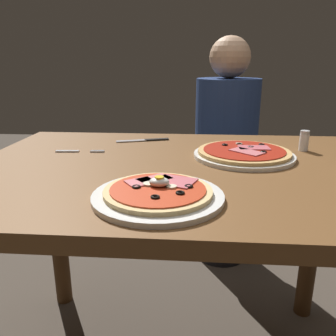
% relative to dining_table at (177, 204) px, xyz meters
% --- Properties ---
extents(dining_table, '(1.20, 0.87, 0.78)m').
position_rel_dining_table_xyz_m(dining_table, '(0.00, 0.00, 0.00)').
color(dining_table, brown).
rests_on(dining_table, ground).
extents(pizza_foreground, '(0.28, 0.28, 0.05)m').
position_rel_dining_table_xyz_m(pizza_foreground, '(-0.03, -0.26, 0.13)').
color(pizza_foreground, white).
rests_on(pizza_foreground, dining_table).
extents(pizza_across_left, '(0.31, 0.31, 0.03)m').
position_rel_dining_table_xyz_m(pizza_across_left, '(0.20, 0.09, 0.13)').
color(pizza_across_left, white).
rests_on(pizza_across_left, dining_table).
extents(fork, '(0.16, 0.03, 0.00)m').
position_rel_dining_table_xyz_m(fork, '(-0.34, 0.12, 0.12)').
color(fork, silver).
rests_on(fork, dining_table).
extents(knife, '(0.19, 0.08, 0.01)m').
position_rel_dining_table_xyz_m(knife, '(-0.13, 0.30, 0.12)').
color(knife, silver).
rests_on(knife, dining_table).
extents(salt_shaker, '(0.03, 0.03, 0.07)m').
position_rel_dining_table_xyz_m(salt_shaker, '(0.40, 0.19, 0.15)').
color(salt_shaker, white).
rests_on(salt_shaker, dining_table).
extents(diner_person, '(0.32, 0.32, 1.18)m').
position_rel_dining_table_xyz_m(diner_person, '(0.21, 0.83, -0.10)').
color(diner_person, black).
rests_on(diner_person, ground).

